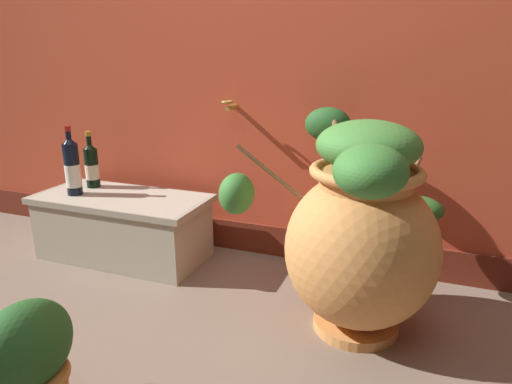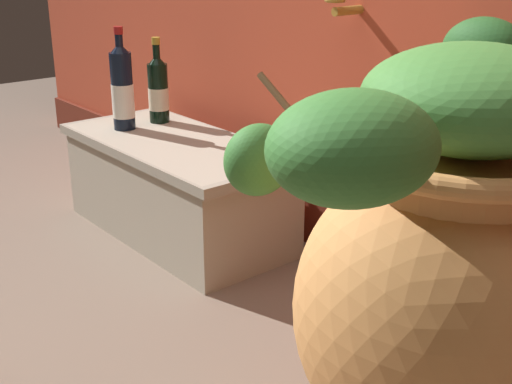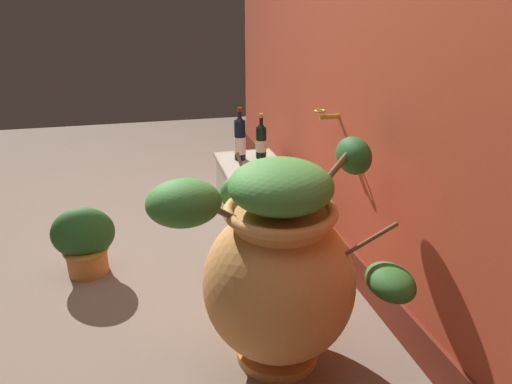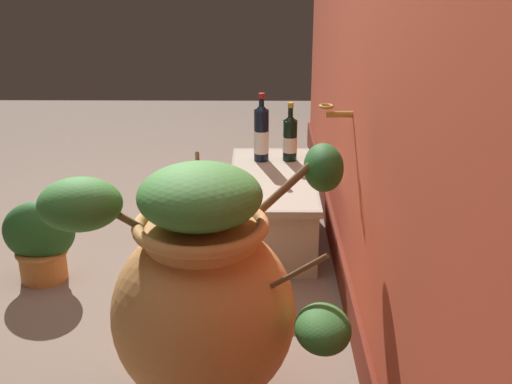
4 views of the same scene
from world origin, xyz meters
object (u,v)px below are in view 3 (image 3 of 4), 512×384
at_px(wine_bottle_middle, 240,139).
at_px(potted_shrub, 84,240).
at_px(terracotta_urn, 279,266).
at_px(wine_bottle_left, 261,140).

distance_m(wine_bottle_middle, potted_shrub, 1.15).
height_order(terracotta_urn, wine_bottle_left, terracotta_urn).
bearing_deg(potted_shrub, wine_bottle_middle, 124.40).
xyz_separation_m(terracotta_urn, potted_shrub, (-0.78, -0.75, -0.21)).
bearing_deg(wine_bottle_left, potted_shrub, -59.11).
relative_size(wine_bottle_left, wine_bottle_middle, 0.86).
distance_m(wine_bottle_left, wine_bottle_middle, 0.14).
xyz_separation_m(terracotta_urn, wine_bottle_middle, (-1.41, 0.17, 0.07)).
relative_size(terracotta_urn, potted_shrub, 2.45).
bearing_deg(wine_bottle_middle, wine_bottle_left, 91.87).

